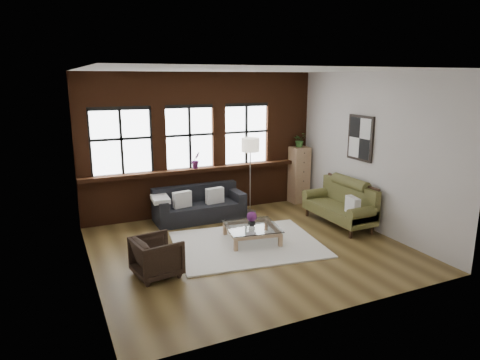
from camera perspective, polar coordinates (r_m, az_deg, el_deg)
name	(u,v)px	position (r m, az deg, el deg)	size (l,w,h in m)	color
floor	(249,247)	(8.04, 1.15, -8.98)	(5.50, 5.50, 0.00)	brown
ceiling	(249,70)	(7.43, 1.27, 14.47)	(5.50, 5.50, 0.00)	white
wall_back	(201,144)	(9.85, -5.16, 4.83)	(5.50, 5.50, 0.00)	beige
wall_front	(336,198)	(5.49, 12.65, -2.38)	(5.50, 5.50, 0.00)	beige
wall_left	(85,178)	(6.86, -19.94, 0.28)	(5.00, 5.00, 0.00)	beige
wall_right	(371,152)	(9.10, 17.03, 3.58)	(5.00, 5.00, 0.00)	beige
brick_backwall	(202,144)	(9.79, -5.05, 4.79)	(5.50, 0.12, 3.20)	#472210
sill_ledge	(204,169)	(9.81, -4.80, 1.48)	(5.50, 0.30, 0.08)	#472210
window_left	(121,142)	(9.34, -15.57, 4.86)	(1.38, 0.10, 1.50)	black
window_mid	(189,138)	(9.69, -6.76, 5.55)	(1.38, 0.10, 1.50)	black
window_right	(246,135)	(10.20, 0.78, 6.03)	(1.38, 0.10, 1.50)	black
wall_poster	(360,138)	(9.26, 15.77, 5.40)	(0.05, 0.74, 0.94)	black
shag_rug	(247,244)	(8.16, 0.97, -8.53)	(2.67, 2.09, 0.03)	silver
dark_sofa	(199,204)	(9.47, -5.43, -3.24)	(1.96, 0.79, 0.71)	black
pillow_a	(182,199)	(9.21, -7.72, -2.58)	(0.40, 0.14, 0.34)	silver
pillow_b	(215,195)	(9.44, -3.38, -2.07)	(0.40, 0.14, 0.34)	silver
vintage_settee	(339,203)	(9.33, 13.01, -3.02)	(0.79, 1.79, 0.95)	brown
pillow_settee	(353,205)	(8.85, 14.78, -3.29)	(0.14, 0.38, 0.34)	silver
armchair	(157,257)	(6.98, -11.03, -10.01)	(0.68, 0.70, 0.64)	black
coffee_table	(252,234)	(8.26, 1.57, -7.19)	(0.97, 0.97, 0.33)	#A7805A
vase	(252,222)	(8.18, 1.58, -5.64)	(0.14, 0.14, 0.15)	#B2B2B2
flowers	(252,217)	(8.15, 1.58, -4.89)	(0.19, 0.19, 0.19)	#662365
drawer_chest	(299,175)	(10.83, 7.81, 0.71)	(0.43, 0.43, 1.40)	#A7805A
potted_plant_top	(300,140)	(10.67, 7.96, 5.33)	(0.32, 0.28, 0.36)	#2D5923
floor_lamp	(250,173)	(9.79, 1.37, 0.96)	(0.40, 0.40, 1.90)	#A5A5A8
sill_plant	(196,160)	(9.67, -5.91, 2.66)	(0.21, 0.17, 0.37)	#662365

